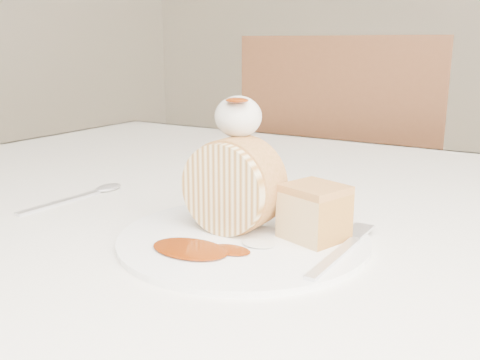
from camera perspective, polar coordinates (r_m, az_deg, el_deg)
The scene contains 10 objects.
table at distance 0.73m, azimuth 6.74°, elevation -8.80°, with size 1.40×0.90×0.75m.
chair_far at distance 1.40m, azimuth 10.94°, elevation -2.41°, with size 0.53×0.53×0.97m.
plate at distance 0.55m, azimuth 0.35°, elevation -6.25°, with size 0.26×0.26×0.01m, color white.
roulade_slice at distance 0.55m, azimuth -0.72°, elevation -0.61°, with size 0.09×0.09×0.05m, color beige.
cake_chunk at distance 0.54m, azimuth 7.92°, elevation -3.78°, with size 0.06×0.05×0.05m, color #BC7847.
whipped_cream at distance 0.56m, azimuth -0.19°, elevation 6.78°, with size 0.05×0.05×0.04m, color silver.
caramel_drizzle at distance 0.54m, azimuth -0.33°, elevation 9.08°, with size 0.02×0.02×0.01m, color #6B2204.
caramel_pool at distance 0.51m, azimuth -5.35°, elevation -7.30°, with size 0.08×0.05×0.00m, color #6B2204, non-canonical shape.
fork at distance 0.50m, azimuth 10.01°, elevation -8.14°, with size 0.02×0.15×0.00m, color silver.
spoon at distance 0.71m, azimuth -18.63°, elevation -2.29°, with size 0.02×0.15×0.00m, color silver.
Camera 1 is at (0.27, -0.42, 0.95)m, focal length 40.00 mm.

